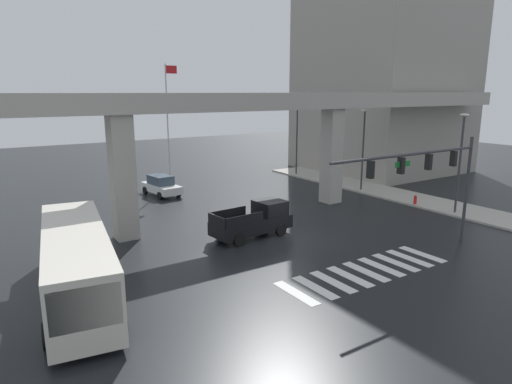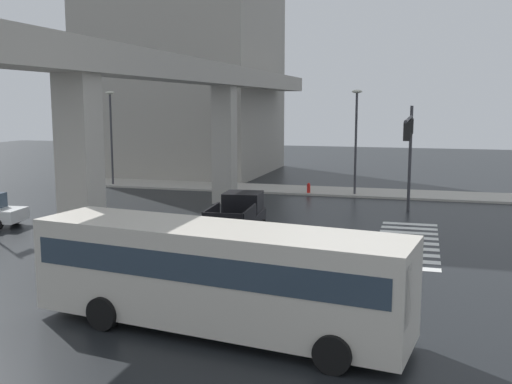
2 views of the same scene
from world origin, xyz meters
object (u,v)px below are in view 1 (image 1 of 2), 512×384
(traffic_signal_mast, at_px, (429,169))
(flagpole, at_px, (168,117))
(street_lamp_near_corner, at_px, (461,152))
(city_bus, at_px, (76,260))
(sedan_white, at_px, (161,185))
(street_lamp_mid_block, at_px, (363,140))
(fire_hydrant, at_px, (415,200))
(pickup_truck, at_px, (255,221))
(street_lamp_far_north, at_px, (297,132))

(traffic_signal_mast, bearing_deg, flagpole, 100.50)
(traffic_signal_mast, relative_size, street_lamp_near_corner, 1.50)
(city_bus, height_order, traffic_signal_mast, traffic_signal_mast)
(city_bus, bearing_deg, street_lamp_near_corner, -2.05)
(sedan_white, height_order, flagpole, flagpole)
(street_lamp_mid_block, xyz_separation_m, flagpole, (-13.26, 11.69, 1.84))
(street_lamp_near_corner, relative_size, fire_hydrant, 8.52)
(city_bus, distance_m, fire_hydrant, 25.59)
(pickup_truck, bearing_deg, sedan_white, 92.85)
(city_bus, xyz_separation_m, flagpole, (12.60, 19.99, 4.68))
(traffic_signal_mast, height_order, street_lamp_mid_block, street_lamp_mid_block)
(sedan_white, distance_m, traffic_signal_mast, 22.64)
(street_lamp_near_corner, bearing_deg, fire_hydrant, 97.26)
(pickup_truck, height_order, city_bus, city_bus)
(city_bus, bearing_deg, street_lamp_far_north, 34.30)
(street_lamp_far_north, bearing_deg, street_lamp_near_corner, -90.00)
(street_lamp_near_corner, xyz_separation_m, flagpole, (-13.26, 20.91, 1.84))
(flagpole, bearing_deg, traffic_signal_mast, -79.50)
(street_lamp_near_corner, height_order, fire_hydrant, street_lamp_near_corner)
(street_lamp_far_north, bearing_deg, pickup_truck, -135.16)
(flagpole, bearing_deg, city_bus, -122.22)
(pickup_truck, xyz_separation_m, street_lamp_mid_block, (14.88, 5.45, 3.57))
(street_lamp_mid_block, distance_m, street_lamp_far_north, 9.34)
(sedan_white, height_order, traffic_signal_mast, traffic_signal_mast)
(city_bus, height_order, street_lamp_near_corner, street_lamp_near_corner)
(fire_hydrant, relative_size, flagpole, 0.08)
(street_lamp_mid_block, distance_m, flagpole, 17.77)
(fire_hydrant, xyz_separation_m, flagpole, (-12.86, 17.77, 5.97))
(sedan_white, relative_size, street_lamp_far_north, 0.62)
(city_bus, distance_m, flagpole, 24.08)
(city_bus, height_order, street_lamp_far_north, street_lamp_far_north)
(traffic_signal_mast, bearing_deg, fire_hydrant, 39.61)
(traffic_signal_mast, distance_m, street_lamp_far_north, 23.93)
(fire_hydrant, bearing_deg, city_bus, -175.03)
(street_lamp_mid_block, bearing_deg, pickup_truck, -159.87)
(street_lamp_mid_block, bearing_deg, street_lamp_far_north, 90.00)
(street_lamp_near_corner, height_order, flagpole, flagpole)
(fire_hydrant, bearing_deg, street_lamp_near_corner, -82.74)
(street_lamp_mid_block, bearing_deg, sedan_white, 151.98)
(sedan_white, bearing_deg, street_lamp_far_north, 3.90)
(pickup_truck, bearing_deg, street_lamp_near_corner, -14.22)
(city_bus, relative_size, fire_hydrant, 13.00)
(pickup_truck, height_order, sedan_white, pickup_truck)
(city_bus, bearing_deg, pickup_truck, 14.53)
(city_bus, xyz_separation_m, street_lamp_mid_block, (25.86, 8.30, 2.83))
(street_lamp_near_corner, distance_m, street_lamp_mid_block, 9.23)
(sedan_white, bearing_deg, flagpole, 55.94)
(street_lamp_far_north, height_order, flagpole, flagpole)
(pickup_truck, relative_size, flagpole, 0.47)
(street_lamp_near_corner, relative_size, street_lamp_mid_block, 1.00)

